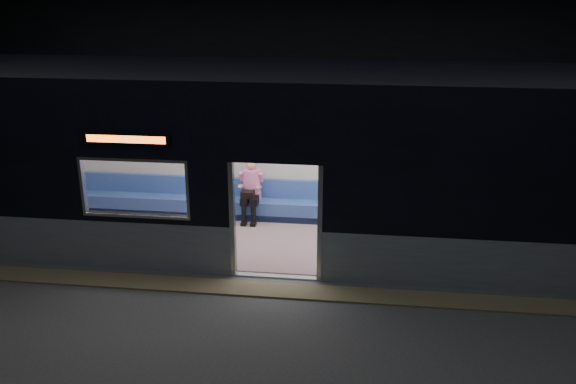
# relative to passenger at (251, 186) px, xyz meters

# --- Properties ---
(station_floor) EXTENTS (24.00, 14.00, 0.01)m
(station_floor) POSITION_rel_passenger_xyz_m (0.88, -3.55, -0.78)
(station_floor) COLOR #47494C
(station_floor) RESTS_ON ground
(station_envelope) EXTENTS (24.00, 14.00, 5.00)m
(station_envelope) POSITION_rel_passenger_xyz_m (0.88, -3.55, 2.89)
(station_envelope) COLOR black
(station_envelope) RESTS_ON station_floor
(tactile_strip) EXTENTS (22.80, 0.50, 0.03)m
(tactile_strip) POSITION_rel_passenger_xyz_m (0.88, -3.00, -0.76)
(tactile_strip) COLOR #8C7F59
(tactile_strip) RESTS_ON station_floor
(metro_car) EXTENTS (18.00, 3.04, 3.35)m
(metro_car) POSITION_rel_passenger_xyz_m (0.88, -1.00, 1.07)
(metro_car) COLOR #8F9FAA
(metro_car) RESTS_ON station_floor
(passenger) EXTENTS (0.41, 0.67, 1.32)m
(passenger) POSITION_rel_passenger_xyz_m (0.00, 0.00, 0.00)
(passenger) COLOR black
(passenger) RESTS_ON metro_car
(handbag) EXTENTS (0.31, 0.28, 0.13)m
(handbag) POSITION_rel_passenger_xyz_m (-0.04, -0.21, -0.11)
(handbag) COLOR black
(handbag) RESTS_ON passenger
(transit_map) EXTENTS (1.07, 0.03, 0.69)m
(transit_map) POSITION_rel_passenger_xyz_m (5.41, 0.31, 0.72)
(transit_map) COLOR white
(transit_map) RESTS_ON metro_car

